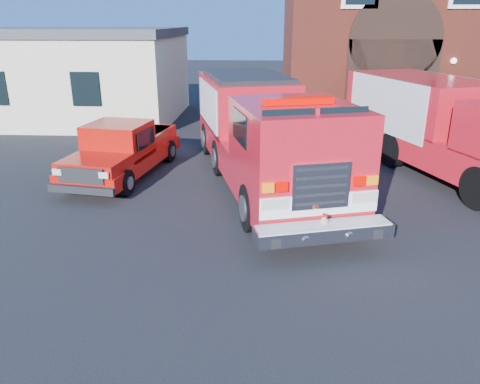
# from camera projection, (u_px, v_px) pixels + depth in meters

# --- Properties ---
(ground) EXTENTS (100.00, 100.00, 0.00)m
(ground) POSITION_uv_depth(u_px,v_px,m) (243.00, 225.00, 11.38)
(ground) COLOR black
(ground) RESTS_ON ground
(parking_stripe_mid) EXTENTS (0.12, 3.00, 0.01)m
(parking_stripe_mid) POSITION_uv_depth(u_px,v_px,m) (454.00, 178.00, 14.80)
(parking_stripe_mid) COLOR yellow
(parking_stripe_mid) RESTS_ON ground
(parking_stripe_far) EXTENTS (0.12, 3.00, 0.01)m
(parking_stripe_far) POSITION_uv_depth(u_px,v_px,m) (424.00, 153.00, 17.61)
(parking_stripe_far) COLOR yellow
(parking_stripe_far) RESTS_ON ground
(fire_station) EXTENTS (15.20, 10.20, 8.45)m
(fire_station) POSITION_uv_depth(u_px,v_px,m) (443.00, 30.00, 22.56)
(fire_station) COLOR maroon
(fire_station) RESTS_ON ground
(side_building) EXTENTS (10.20, 8.20, 4.35)m
(side_building) POSITION_uv_depth(u_px,v_px,m) (75.00, 73.00, 23.27)
(side_building) COLOR #E8E7C0
(side_building) RESTS_ON ground
(fire_engine) EXTENTS (5.22, 10.27, 3.05)m
(fire_engine) POSITION_uv_depth(u_px,v_px,m) (263.00, 132.00, 13.84)
(fire_engine) COLOR black
(fire_engine) RESTS_ON ground
(pickup_truck) EXTENTS (2.73, 5.57, 1.75)m
(pickup_truck) POSITION_uv_depth(u_px,v_px,m) (123.00, 150.00, 14.78)
(pickup_truck) COLOR black
(pickup_truck) RESTS_ON ground
(secondary_truck) EXTENTS (5.50, 9.32, 2.89)m
(secondary_truck) POSITION_uv_depth(u_px,v_px,m) (446.00, 124.00, 14.86)
(secondary_truck) COLOR black
(secondary_truck) RESTS_ON ground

